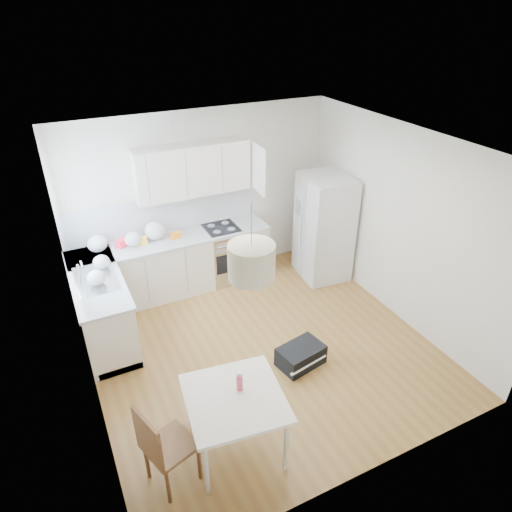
{
  "coord_description": "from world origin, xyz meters",
  "views": [
    {
      "loc": [
        -2.12,
        -4.17,
        4.08
      ],
      "look_at": [
        0.12,
        0.4,
        1.16
      ],
      "focal_mm": 32.0,
      "sensor_mm": 36.0,
      "label": 1
    }
  ],
  "objects_px": {
    "dining_table": "(235,403)",
    "gym_bag": "(301,356)",
    "refrigerator": "(324,227)",
    "dining_chair": "(170,443)"
  },
  "relations": [
    {
      "from": "dining_table",
      "to": "gym_bag",
      "type": "distance_m",
      "value": 1.55
    },
    {
      "from": "dining_table",
      "to": "gym_bag",
      "type": "bearing_deg",
      "value": 39.7
    },
    {
      "from": "refrigerator",
      "to": "dining_chair",
      "type": "bearing_deg",
      "value": -136.33
    },
    {
      "from": "refrigerator",
      "to": "gym_bag",
      "type": "xyz_separation_m",
      "value": [
        -1.45,
        -1.74,
        -0.72
      ]
    },
    {
      "from": "refrigerator",
      "to": "gym_bag",
      "type": "distance_m",
      "value": 2.38
    },
    {
      "from": "dining_chair",
      "to": "refrigerator",
      "type": "bearing_deg",
      "value": 19.9
    },
    {
      "from": "gym_bag",
      "to": "dining_chair",
      "type": "bearing_deg",
      "value": -167.66
    },
    {
      "from": "refrigerator",
      "to": "gym_bag",
      "type": "bearing_deg",
      "value": -123.41
    },
    {
      "from": "dining_chair",
      "to": "gym_bag",
      "type": "relative_size",
      "value": 1.74
    },
    {
      "from": "refrigerator",
      "to": "dining_table",
      "type": "distance_m",
      "value": 3.69
    }
  ]
}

